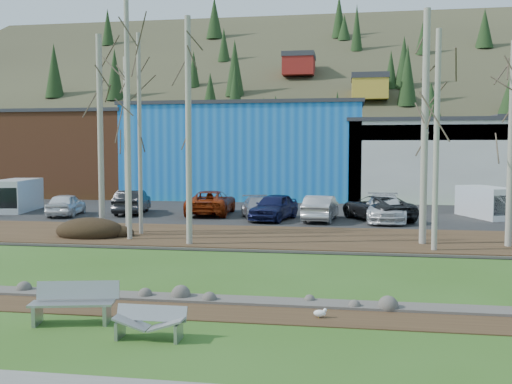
% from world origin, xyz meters
% --- Properties ---
extents(ground, '(200.00, 200.00, 0.00)m').
position_xyz_m(ground, '(0.00, 0.00, 0.00)').
color(ground, '#2E5517').
rests_on(ground, ground).
extents(dirt_strip, '(80.00, 1.80, 0.03)m').
position_xyz_m(dirt_strip, '(0.00, 2.10, 0.01)').
color(dirt_strip, '#382616').
rests_on(dirt_strip, ground).
extents(near_bank_rocks, '(80.00, 0.80, 0.50)m').
position_xyz_m(near_bank_rocks, '(0.00, 3.10, 0.00)').
color(near_bank_rocks, '#47423D').
rests_on(near_bank_rocks, ground).
extents(river, '(80.00, 8.00, 0.90)m').
position_xyz_m(river, '(0.00, 7.20, 0.00)').
color(river, black).
rests_on(river, ground).
extents(far_bank_rocks, '(80.00, 0.80, 0.46)m').
position_xyz_m(far_bank_rocks, '(0.00, 11.30, 0.00)').
color(far_bank_rocks, '#47423D').
rests_on(far_bank_rocks, ground).
extents(far_bank, '(80.00, 7.00, 0.15)m').
position_xyz_m(far_bank, '(0.00, 14.50, 0.07)').
color(far_bank, '#382616').
rests_on(far_bank, ground).
extents(parking_lot, '(80.00, 14.00, 0.14)m').
position_xyz_m(parking_lot, '(0.00, 25.00, 0.07)').
color(parking_lot, black).
rests_on(parking_lot, ground).
extents(building_brick, '(16.32, 12.24, 7.80)m').
position_xyz_m(building_brick, '(-24.00, 39.00, 3.91)').
color(building_brick, brown).
rests_on(building_brick, ground).
extents(building_blue, '(20.40, 12.24, 8.30)m').
position_xyz_m(building_blue, '(-6.00, 39.00, 4.16)').
color(building_blue, blue).
rests_on(building_blue, ground).
extents(building_white, '(18.36, 12.24, 6.80)m').
position_xyz_m(building_white, '(12.00, 38.98, 3.41)').
color(building_white, beige).
rests_on(building_white, ground).
extents(hillside, '(160.00, 72.00, 35.00)m').
position_xyz_m(hillside, '(0.00, 84.00, 17.50)').
color(hillside, '#312F1E').
rests_on(hillside, ground).
extents(bench_intact, '(2.09, 0.99, 1.01)m').
position_xyz_m(bench_intact, '(-3.72, 0.62, 0.50)').
color(bench_intact, '#9D9EA1').
rests_on(bench_intact, ground).
extents(bench_damaged, '(1.64, 0.54, 0.72)m').
position_xyz_m(bench_damaged, '(-1.49, -0.21, 0.37)').
color(bench_damaged, '#9D9EA1').
rests_on(bench_damaged, ground).
extents(seagull, '(0.38, 0.18, 0.27)m').
position_xyz_m(seagull, '(2.22, 1.90, 0.15)').
color(seagull, gold).
rests_on(seagull, ground).
extents(dirt_mound, '(3.29, 2.32, 0.64)m').
position_xyz_m(dirt_mound, '(-9.22, 13.14, 0.47)').
color(dirt_mound, black).
rests_on(dirt_mound, far_bank).
extents(birch_0, '(0.28, 0.28, 9.74)m').
position_xyz_m(birch_0, '(-9.19, 14.47, 5.02)').
color(birch_0, '#ACAA9B').
rests_on(birch_0, far_bank).
extents(birch_1, '(0.20, 0.20, 9.70)m').
position_xyz_m(birch_1, '(-7.11, 14.34, 5.00)').
color(birch_1, '#ACAA9B').
rests_on(birch_1, far_bank).
extents(birch_2, '(0.29, 0.29, 8.47)m').
position_xyz_m(birch_2, '(-7.49, 13.71, 4.38)').
color(birch_2, '#ACAA9B').
rests_on(birch_2, far_bank).
extents(birch_3, '(0.23, 0.23, 11.75)m').
position_xyz_m(birch_3, '(-7.01, 12.60, 6.02)').
color(birch_3, '#ACAA9B').
rests_on(birch_3, far_bank).
extents(birch_4, '(0.26, 0.26, 9.80)m').
position_xyz_m(birch_4, '(-3.92, 11.71, 5.05)').
color(birch_4, '#ACAA9B').
rests_on(birch_4, far_bank).
extents(birch_5, '(0.23, 0.23, 8.94)m').
position_xyz_m(birch_5, '(6.42, 11.77, 4.62)').
color(birch_5, '#ACAA9B').
rests_on(birch_5, far_bank).
extents(birch_6, '(0.30, 0.30, 10.13)m').
position_xyz_m(birch_6, '(6.17, 13.40, 5.22)').
color(birch_6, '#ACAA9B').
rests_on(birch_6, far_bank).
extents(birch_7, '(0.27, 0.27, 8.65)m').
position_xyz_m(birch_7, '(9.69, 13.24, 4.47)').
color(birch_7, '#ACAA9B').
rests_on(birch_7, far_bank).
extents(car_0, '(2.42, 4.38, 1.41)m').
position_xyz_m(car_0, '(-14.52, 21.04, 0.84)').
color(car_0, white).
rests_on(car_0, parking_lot).
extents(car_1, '(2.33, 4.81, 1.52)m').
position_xyz_m(car_1, '(-10.83, 22.75, 0.90)').
color(car_1, black).
rests_on(car_1, parking_lot).
extents(car_2, '(2.83, 5.65, 1.54)m').
position_xyz_m(car_2, '(-5.67, 23.10, 0.91)').
color(car_2, '#9A2F0E').
rests_on(car_2, parking_lot).
extents(car_3, '(3.06, 4.89, 1.32)m').
position_xyz_m(car_3, '(-2.29, 21.29, 0.80)').
color(car_3, gray).
rests_on(car_3, parking_lot).
extents(car_4, '(2.83, 4.85, 1.55)m').
position_xyz_m(car_4, '(-1.34, 20.84, 0.92)').
color(car_4, '#141841').
rests_on(car_4, parking_lot).
extents(car_5, '(2.04, 4.65, 1.49)m').
position_xyz_m(car_5, '(1.39, 20.91, 0.88)').
color(car_5, '#AEAEB0').
rests_on(car_5, parking_lot).
extents(car_6, '(4.66, 5.86, 1.48)m').
position_xyz_m(car_6, '(4.66, 21.68, 0.88)').
color(car_6, black).
rests_on(car_6, parking_lot).
extents(car_7, '(2.20, 5.31, 1.54)m').
position_xyz_m(car_7, '(5.05, 21.20, 0.91)').
color(car_7, silver).
rests_on(car_7, parking_lot).
extents(van_white, '(3.06, 4.62, 1.87)m').
position_xyz_m(van_white, '(11.35, 23.96, 1.08)').
color(van_white, white).
rests_on(van_white, parking_lot).
extents(van_grey, '(2.91, 5.15, 2.13)m').
position_xyz_m(van_grey, '(-19.15, 22.92, 1.20)').
color(van_grey, silver).
rests_on(van_grey, parking_lot).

